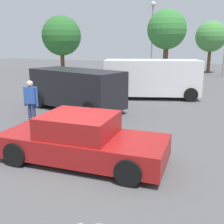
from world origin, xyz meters
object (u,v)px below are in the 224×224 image
object	(u,v)px
pedestrian	(31,99)
light_post_near	(152,27)
van_white	(151,77)
suv_dark	(76,88)
sedan_foreground	(82,140)

from	to	relation	value
pedestrian	light_post_near	world-z (taller)	light_post_near
van_white	light_post_near	distance (m)	10.90
pedestrian	light_post_near	xyz separation A→B (m)	(0.05, 17.26, 3.50)
van_white	pedestrian	xyz separation A→B (m)	(-2.73, -7.24, -0.13)
light_post_near	van_white	bearing A→B (deg)	-74.99
pedestrian	suv_dark	bearing A→B (deg)	163.84
sedan_foreground	suv_dark	xyz separation A→B (m)	(-3.07, 5.02, 0.45)
light_post_near	sedan_foreground	bearing A→B (deg)	-80.33
sedan_foreground	light_post_near	xyz separation A→B (m)	(-3.30, 19.38, 3.95)
sedan_foreground	pedestrian	xyz separation A→B (m)	(-3.35, 2.12, 0.45)
pedestrian	sedan_foreground	bearing A→B (deg)	46.90
sedan_foreground	suv_dark	distance (m)	5.90
sedan_foreground	pedestrian	world-z (taller)	pedestrian
suv_dark	pedestrian	bearing A→B (deg)	100.75
pedestrian	van_white	bearing A→B (deg)	148.64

